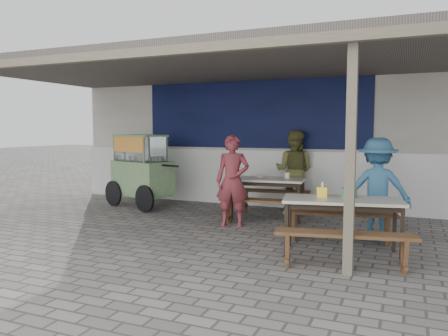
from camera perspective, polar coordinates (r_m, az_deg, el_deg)
ground at (r=6.86m, az=-3.26°, el=-8.91°), size 60.00×60.00×0.00m
back_wall at (r=9.98m, az=5.88°, el=5.44°), size 9.00×1.28×3.50m
warung_roof at (r=7.53m, az=-0.14°, el=13.17°), size 9.00×4.21×2.81m
table_left at (r=8.12m, az=5.71°, el=-1.91°), size 1.41×0.84×0.75m
bench_left_street at (r=7.60m, az=4.81°, el=-4.93°), size 1.47×0.43×0.45m
bench_left_wall at (r=8.75m, az=6.45°, el=-3.61°), size 1.47×0.43×0.45m
table_right at (r=5.96m, az=15.19°, el=-4.63°), size 1.63×0.94×0.75m
bench_right_street at (r=5.39m, az=15.47°, el=-9.24°), size 1.65×0.58×0.45m
bench_right_wall at (r=6.65m, az=14.82°, el=-6.48°), size 1.65×0.58×0.45m
vendor_cart at (r=9.43m, az=-10.75°, el=0.02°), size 1.97×1.17×1.54m
patron_street_side at (r=7.44m, az=1.14°, el=-1.67°), size 0.64×0.50×1.56m
patron_wall_side at (r=8.96m, az=9.12°, el=-0.32°), size 0.82×0.66×1.64m
patron_right_table at (r=6.92m, az=19.37°, el=-2.60°), size 1.08×0.74×1.53m
tissue_box at (r=6.05m, az=12.72°, el=-3.03°), size 0.15×0.15×0.13m
donation_box at (r=6.05m, az=16.00°, el=-3.16°), size 0.20×0.14×0.12m
condiment_jar at (r=8.21m, az=8.26°, el=-0.94°), size 0.09×0.09×0.10m
condiment_bowl at (r=8.25m, az=4.80°, el=-1.07°), size 0.20×0.20×0.04m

